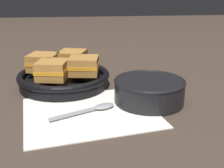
{
  "coord_description": "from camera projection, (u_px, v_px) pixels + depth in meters",
  "views": [
    {
      "loc": [
        -0.06,
        -0.63,
        0.26
      ],
      "look_at": [
        0.02,
        0.03,
        0.03
      ],
      "focal_mm": 45.0,
      "sensor_mm": 36.0,
      "label": 1
    }
  ],
  "objects": [
    {
      "name": "soup_bowl",
      "position": [
        149.0,
        89.0,
        0.66
      ],
      "size": [
        0.17,
        0.17,
        0.06
      ],
      "color": "black",
      "rests_on": "ground_plane"
    },
    {
      "name": "spoon",
      "position": [
        96.0,
        108.0,
        0.62
      ],
      "size": [
        0.15,
        0.08,
        0.01
      ],
      "rotation": [
        0.0,
        0.0,
        0.44
      ],
      "color": "#9E9EA3",
      "rests_on": "napkin"
    },
    {
      "name": "napkin",
      "position": [
        90.0,
        112.0,
        0.62
      ],
      "size": [
        0.32,
        0.28,
        0.0
      ],
      "color": "white",
      "rests_on": "ground_plane"
    },
    {
      "name": "sandwich_near_right",
      "position": [
        52.0,
        70.0,
        0.71
      ],
      "size": [
        0.09,
        0.09,
        0.05
      ],
      "rotation": [
        0.0,
        0.0,
        6.09
      ],
      "color": "#B27A38",
      "rests_on": "skillet"
    },
    {
      "name": "sandwich_far_right",
      "position": [
        72.0,
        59.0,
        0.82
      ],
      "size": [
        0.09,
        0.1,
        0.05
      ],
      "rotation": [
        0.0,
        0.0,
        9.12
      ],
      "color": "#B27A38",
      "rests_on": "skillet"
    },
    {
      "name": "ground_plane",
      "position": [
        106.0,
        100.0,
        0.69
      ],
      "size": [
        4.0,
        4.0,
        0.0
      ],
      "primitive_type": "plane",
      "color": "#47382D"
    },
    {
      "name": "sandwich_near_left",
      "position": [
        43.0,
        62.0,
        0.78
      ],
      "size": [
        0.09,
        0.09,
        0.05
      ],
      "rotation": [
        0.0,
        0.0,
        4.43
      ],
      "color": "#B27A38",
      "rests_on": "skillet"
    },
    {
      "name": "sandwich_far_left",
      "position": [
        84.0,
        66.0,
        0.74
      ],
      "size": [
        0.09,
        0.09,
        0.05
      ],
      "rotation": [
        0.0,
        0.0,
        7.7
      ],
      "color": "#B27A38",
      "rests_on": "skillet"
    },
    {
      "name": "skillet",
      "position": [
        64.0,
        79.0,
        0.78
      ],
      "size": [
        0.25,
        0.25,
        0.04
      ],
      "color": "black",
      "rests_on": "ground_plane"
    }
  ]
}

